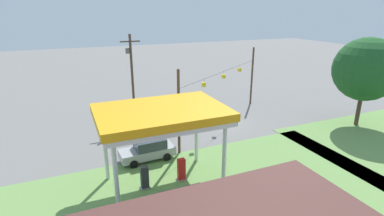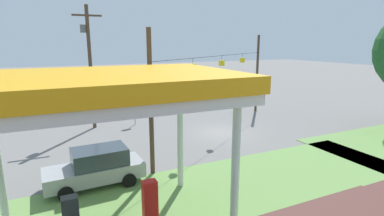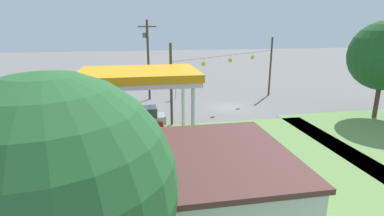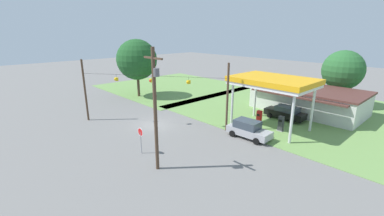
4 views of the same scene
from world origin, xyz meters
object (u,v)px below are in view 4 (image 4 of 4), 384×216
Objects in this scene: car_at_pumps_rear at (285,113)px; stop_sign_roadside at (141,135)px; utility_pole_main at (155,105)px; tree_behind_station at (343,70)px; fuel_pump_near at (259,118)px; gas_station_store at (308,100)px; fuel_pump_far at (281,124)px; gas_station_canopy at (273,82)px; car_at_pumps_front at (248,129)px; tree_west_verge at (137,60)px.

car_at_pumps_rear is 2.00× the size of stop_sign_roadside.
utility_pole_main is 30.95m from tree_behind_station.
tree_behind_station is (3.48, 15.81, 4.53)m from fuel_pump_near.
gas_station_store is at bearing -93.85° from car_at_pumps_rear.
tree_behind_station is (0.65, 15.81, 4.53)m from fuel_pump_far.
stop_sign_roadside is 31.15m from tree_behind_station.
gas_station_canopy is 15.53m from stop_sign_roadside.
tree_behind_station reaches higher than gas_station_store.
tree_behind_station is (2.06, 15.81, -0.01)m from gas_station_canopy.
gas_station_store is 3.00× the size of car_at_pumps_front.
tree_west_verge is (-23.30, -7.12, 5.37)m from car_at_pumps_rear.
stop_sign_roadside is 22.65m from tree_west_verge.
utility_pole_main is at bearing -89.29° from fuel_pump_near.
gas_station_store reaches higher than fuel_pump_far.
tree_west_verge is (-23.64, -12.63, 4.61)m from gas_station_store.
gas_station_store is 7.99× the size of fuel_pump_near.
tree_west_verge is at bearing -143.80° from tree_behind_station.
gas_station_canopy reaches higher than fuel_pump_far.
tree_west_verge is at bearing 174.18° from car_at_pumps_front.
utility_pole_main is (-2.64, -14.96, 4.61)m from fuel_pump_far.
gas_station_canopy is at bearing -97.43° from tree_behind_station.
tree_west_verge is at bearing -172.92° from gas_station_canopy.
gas_station_canopy is 10.39m from gas_station_store.
tree_west_verge is (-23.54, -2.92, 0.90)m from gas_station_canopy.
fuel_pump_near is 4.35m from car_at_pumps_rear.
gas_station_store reaches higher than car_at_pumps_rear.
car_at_pumps_rear is 12.66m from tree_behind_station.
tree_west_verge is (-19.00, 11.50, 4.46)m from stop_sign_roadside.
gas_station_store is 13.92m from car_at_pumps_front.
utility_pole_main is 1.01× the size of tree_west_verge.
gas_station_canopy is 15.01m from utility_pole_main.
gas_station_canopy is 6.14m from car_at_pumps_rear.
utility_pole_main reaches higher than fuel_pump_far.
stop_sign_roadside is at bearing 170.74° from utility_pole_main.
car_at_pumps_rear is (1.17, 4.19, 0.06)m from fuel_pump_near.
gas_station_canopy is at bearing -90.59° from gas_station_store.
car_at_pumps_rear is at bearing 111.60° from fuel_pump_far.
car_at_pumps_rear is 24.94m from tree_west_verge.
car_at_pumps_rear is at bearing 87.07° from utility_pole_main.
car_at_pumps_front is (0.00, -4.20, -4.43)m from gas_station_canopy.
gas_station_canopy reaches higher than car_at_pumps_front.
fuel_pump_far is 15.63m from stop_sign_roadside.
gas_station_store is 5.66× the size of stop_sign_roadside.
utility_pole_main is at bearing -94.69° from gas_station_canopy.
gas_station_store is 1.47× the size of tree_west_verge.
tree_behind_station is (6.61, 30.23, 3.56)m from stop_sign_roadside.
tree_west_verge is (-25.61, -18.74, 0.91)m from tree_behind_station.
gas_station_canopy reaches higher than gas_station_store.
car_at_pumps_front is 8.39m from car_at_pumps_rear.
gas_station_store is at bearing 28.11° from tree_west_verge.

